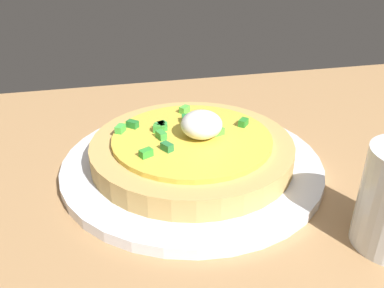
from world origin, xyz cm
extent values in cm
cube|color=#A97E50|center=(0.00, 0.00, 1.62)|extent=(105.48, 69.44, 3.25)
cylinder|color=white|center=(6.40, -4.36, 3.85)|extent=(29.23, 29.23, 1.20)
cylinder|color=tan|center=(6.40, -4.36, 5.67)|extent=(22.53, 22.53, 2.45)
cylinder|color=gold|center=(6.40, -4.36, 7.16)|extent=(17.66, 17.66, 0.54)
ellipsoid|color=white|center=(5.41, -4.03, 8.90)|extent=(4.54, 4.54, 2.94)
cube|color=green|center=(11.90, -1.02, 7.83)|extent=(1.50, 1.29, 0.80)
cube|color=#2A892C|center=(-0.03, -5.62, 7.83)|extent=(1.46, 1.48, 0.80)
cube|color=green|center=(9.75, -6.32, 7.83)|extent=(1.41, 1.04, 0.80)
cube|color=#247C2F|center=(12.53, -8.10, 7.83)|extent=(1.49, 1.45, 0.80)
cube|color=#298A3A|center=(6.32, -8.11, 7.83)|extent=(0.95, 1.37, 0.80)
cube|color=#55BB42|center=(5.81, -10.88, 7.83)|extent=(1.50, 1.43, 0.80)
cube|color=green|center=(9.77, -4.61, 7.83)|extent=(1.16, 1.46, 0.80)
cube|color=green|center=(13.98, -7.20, 7.83)|extent=(1.34, 1.51, 0.80)
cube|color=green|center=(9.41, -7.03, 7.83)|extent=(1.50, 1.26, 0.80)
cube|color=green|center=(9.31, -6.81, 7.83)|extent=(1.07, 1.43, 0.80)
cube|color=#2A7B3A|center=(9.63, -1.82, 7.83)|extent=(1.33, 1.51, 0.80)
cube|color=#54AF3D|center=(3.52, -4.01, 7.83)|extent=(1.48, 1.19, 0.80)
camera|label=1|loc=(15.46, 34.32, 27.75)|focal=37.90mm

